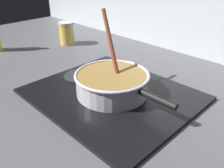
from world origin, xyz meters
The scene contains 6 objects.
ground centered at (0.00, 0.00, -0.02)m, with size 2.40×1.60×0.04m, color #4C4C51.
hob_plate centered at (0.10, 0.21, 0.01)m, with size 0.56×0.48×0.01m, color black.
burner_ring centered at (0.10, 0.21, 0.02)m, with size 0.20×0.20×0.01m, color #592D0C.
spare_burner centered at (-0.09, 0.21, 0.01)m, with size 0.12×0.12×0.01m, color #262628.
cooking_pan centered at (0.11, 0.21, 0.05)m, with size 0.39×0.26×0.27m.
condiment_jar centered at (-0.49, 0.45, 0.06)m, with size 0.09×0.09×0.13m.
Camera 1 is at (0.64, -0.32, 0.45)m, focal length 38.63 mm.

